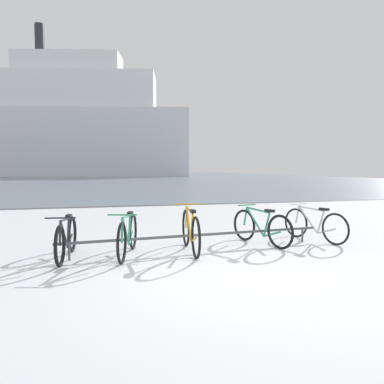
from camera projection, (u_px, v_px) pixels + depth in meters
name	position (u px, v px, depth m)	size (l,w,h in m)	color
ground	(105.00, 178.00, 57.00)	(80.00, 132.00, 0.08)	silver
bike_rack	(199.00, 236.00, 6.71)	(4.96, 0.45, 0.31)	#4C5156
bicycle_0	(66.00, 238.00, 6.08)	(0.46, 1.63, 0.75)	black
bicycle_1	(128.00, 236.00, 6.27)	(0.59, 1.66, 0.77)	black
bicycle_2	(190.00, 231.00, 6.58)	(0.46, 1.75, 0.83)	black
bicycle_3	(261.00, 227.00, 7.21)	(0.63, 1.57, 0.76)	black
bicycle_4	(314.00, 225.00, 7.58)	(0.61, 1.56, 0.74)	black
ferry_ship	(74.00, 126.00, 69.48)	(43.40, 18.91, 28.06)	silver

